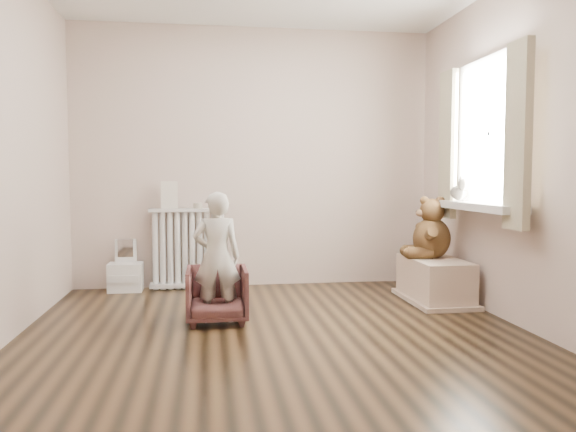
{
  "coord_description": "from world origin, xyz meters",
  "views": [
    {
      "loc": [
        -0.48,
        -3.9,
        1.11
      ],
      "look_at": [
        0.15,
        0.45,
        0.8
      ],
      "focal_mm": 35.0,
      "sensor_mm": 36.0,
      "label": 1
    }
  ],
  "objects": [
    {
      "name": "front_wall",
      "position": [
        0.0,
        -1.8,
        1.3
      ],
      "size": [
        3.6,
        0.02,
        2.6
      ],
      "primitive_type": "cube",
      "color": "beige",
      "rests_on": "ground"
    },
    {
      "name": "toy_bench",
      "position": [
        1.52,
        0.8,
        0.2
      ],
      "size": [
        0.43,
        0.81,
        0.38
      ],
      "primitive_type": "cube",
      "color": "beige",
      "rests_on": "floor"
    },
    {
      "name": "paper_doll",
      "position": [
        -0.84,
        1.68,
        0.93
      ],
      "size": [
        0.16,
        0.01,
        0.27
      ],
      "primitive_type": "cube",
      "color": "beige",
      "rests_on": "radiator"
    },
    {
      "name": "plush_cat",
      "position": [
        1.66,
        0.65,
        1.0
      ],
      "size": [
        0.23,
        0.27,
        0.2
      ],
      "primitive_type": null,
      "rotation": [
        0.0,
        0.0,
        -0.44
      ],
      "color": "gray",
      "rests_on": "window_sill"
    },
    {
      "name": "curtain_right",
      "position": [
        1.65,
        0.87,
        1.39
      ],
      "size": [
        0.06,
        0.26,
        1.3
      ],
      "primitive_type": "cube",
      "color": "#B9B18D",
      "rests_on": "right_wall"
    },
    {
      "name": "left_wall",
      "position": [
        -1.8,
        0.0,
        1.3
      ],
      "size": [
        0.02,
        3.6,
        2.6
      ],
      "primitive_type": "cube",
      "color": "beige",
      "rests_on": "ground"
    },
    {
      "name": "child",
      "position": [
        -0.41,
        0.3,
        0.51
      ],
      "size": [
        0.36,
        0.23,
        0.98
      ],
      "primitive_type": "imported",
      "rotation": [
        0.0,
        0.0,
        3.14
      ],
      "color": "beige",
      "rests_on": "armchair"
    },
    {
      "name": "floor",
      "position": [
        0.0,
        0.0,
        0.0
      ],
      "size": [
        3.6,
        3.6,
        0.01
      ],
      "primitive_type": "cube",
      "color": "black",
      "rests_on": "ground"
    },
    {
      "name": "window_sill",
      "position": [
        1.67,
        0.3,
        0.87
      ],
      "size": [
        0.22,
        1.1,
        0.06
      ],
      "primitive_type": "cube",
      "color": "silver",
      "rests_on": "right_wall"
    },
    {
      "name": "back_wall",
      "position": [
        0.0,
        1.8,
        1.3
      ],
      "size": [
        3.6,
        0.02,
        2.6
      ],
      "primitive_type": "cube",
      "color": "beige",
      "rests_on": "ground"
    },
    {
      "name": "armchair",
      "position": [
        -0.41,
        0.35,
        0.21
      ],
      "size": [
        0.46,
        0.47,
        0.43
      ],
      "primitive_type": "imported",
      "rotation": [
        0.0,
        0.0,
        -0.0
      ],
      "color": "#552D2B",
      "rests_on": "floor"
    },
    {
      "name": "curtain_left",
      "position": [
        1.65,
        -0.27,
        1.39
      ],
      "size": [
        0.06,
        0.26,
        1.3
      ],
      "primitive_type": "cube",
      "color": "#B9B18D",
      "rests_on": "right_wall"
    },
    {
      "name": "right_wall",
      "position": [
        1.8,
        0.0,
        1.3
      ],
      "size": [
        0.02,
        3.6,
        2.6
      ],
      "primitive_type": "cube",
      "color": "beige",
      "rests_on": "ground"
    },
    {
      "name": "teddy_bear",
      "position": [
        1.52,
        0.88,
        0.67
      ],
      "size": [
        0.49,
        0.4,
        0.54
      ],
      "primitive_type": null,
      "rotation": [
        0.0,
        0.0,
        -0.15
      ],
      "color": "#3D2712",
      "rests_on": "toy_bench"
    },
    {
      "name": "window",
      "position": [
        1.76,
        0.3,
        1.45
      ],
      "size": [
        0.03,
        0.9,
        1.1
      ],
      "primitive_type": "cube",
      "color": "white",
      "rests_on": "right_wall"
    },
    {
      "name": "tin_a",
      "position": [
        -0.57,
        1.68,
        0.82
      ],
      "size": [
        0.09,
        0.09,
        0.05
      ],
      "primitive_type": "cylinder",
      "color": "#A59E8C",
      "rests_on": "radiator"
    },
    {
      "name": "radiator",
      "position": [
        -0.66,
        1.68,
        0.39
      ],
      "size": [
        0.76,
        0.14,
        0.8
      ],
      "primitive_type": "cube",
      "color": "silver",
      "rests_on": "floor"
    },
    {
      "name": "toy_vanity",
      "position": [
        -1.27,
        1.65,
        0.28
      ],
      "size": [
        0.32,
        0.23,
        0.5
      ],
      "primitive_type": "cube",
      "color": "silver",
      "rests_on": "floor"
    }
  ]
}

